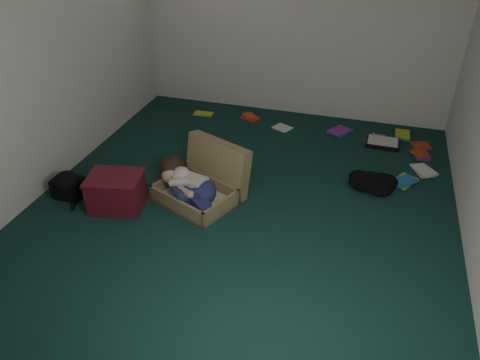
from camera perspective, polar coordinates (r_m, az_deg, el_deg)
The scene contains 11 objects.
floor at distance 4.61m, azimuth 0.54°, elevation -2.71°, with size 4.50×4.50×0.00m, color #12342F.
wall_back at distance 6.12m, azimuth 6.88°, elevation 19.45°, with size 4.50×4.50×0.00m, color white.
wall_front at distance 2.20m, azimuth -16.12°, elevation -7.32°, with size 4.50×4.50×0.00m, color white.
wall_left at distance 4.92m, azimuth -23.07°, elevation 13.96°, with size 4.50×4.50×0.00m, color white.
suitcase at distance 4.63m, azimuth -4.32°, elevation -0.24°, with size 0.95×0.94×0.54m.
person at distance 4.53m, azimuth -6.41°, elevation -0.52°, with size 0.70×0.60×0.33m.
maroon_bin at distance 4.61m, azimuth -14.85°, elevation -1.40°, with size 0.57×0.48×0.35m.
backpack at distance 4.94m, azimuth -20.15°, elevation -0.81°, with size 0.37×0.29×0.22m, color black, non-canonical shape.
clothing_pile at distance 4.97m, azimuth 15.45°, elevation -0.31°, with size 0.41×0.34×0.13m, color black, non-canonical shape.
paper_tray at distance 5.88m, azimuth 16.99°, elevation 4.38°, with size 0.39×0.29×0.05m.
book_scatter at distance 5.86m, azimuth 12.98°, elevation 4.75°, with size 3.06×1.33×0.02m.
Camera 1 is at (1.04, -3.62, 2.66)m, focal length 35.00 mm.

